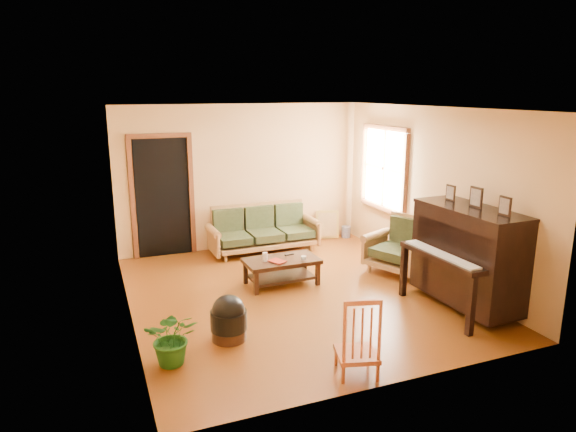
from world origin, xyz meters
name	(u,v)px	position (x,y,z in m)	size (l,w,h in m)	color
floor	(295,293)	(0.00, 0.00, 0.00)	(5.00, 5.00, 0.00)	#5F2D0C
doorway	(163,198)	(-1.45, 2.48, 1.02)	(1.08, 0.16, 2.05)	black
window	(384,168)	(2.21, 1.30, 1.50)	(0.12, 1.36, 1.46)	white
sofa	(264,229)	(0.23, 2.02, 0.42)	(1.95, 0.82, 0.83)	#9B6A38
coffee_table	(281,272)	(-0.05, 0.41, 0.20)	(1.09, 0.60, 0.40)	black
armchair	(398,246)	(1.83, 0.20, 0.45)	(0.86, 0.90, 0.90)	#9B6A38
piano	(468,259)	(1.92, -1.27, 0.68)	(0.91, 1.55, 1.37)	black
footstool	(229,323)	(-1.24, -1.00, 0.20)	(0.43, 0.43, 0.41)	black
red_chair	(357,334)	(-0.22, -2.19, 0.44)	(0.41, 0.45, 0.88)	#9C441C
leaning_frame	(327,224)	(1.64, 2.34, 0.29)	(0.44, 0.10, 0.58)	#B1923B
ceramic_crock	(346,232)	(2.03, 2.30, 0.11)	(0.18, 0.18, 0.22)	#35489F
potted_plant	(173,337)	(-1.93, -1.31, 0.31)	(0.55, 0.48, 0.61)	#1C5418
book	(273,263)	(-0.24, 0.26, 0.41)	(0.18, 0.24, 0.02)	maroon
candle	(265,257)	(-0.31, 0.42, 0.46)	(0.08, 0.08, 0.13)	white
glass_jar	(304,258)	(0.24, 0.26, 0.42)	(0.08, 0.08, 0.05)	white
remote	(289,254)	(0.13, 0.55, 0.40)	(0.15, 0.04, 0.01)	black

